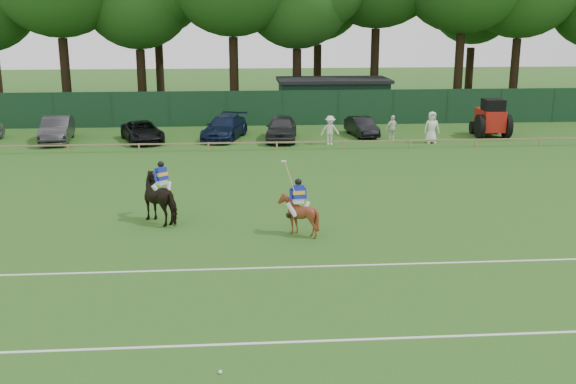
{
  "coord_description": "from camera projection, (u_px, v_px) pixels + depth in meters",
  "views": [
    {
      "loc": [
        -1.34,
        -20.84,
        7.72
      ],
      "look_at": [
        0.5,
        3.0,
        1.4
      ],
      "focal_mm": 42.0,
      "sensor_mm": 36.0,
      "label": 1
    }
  ],
  "objects": [
    {
      "name": "pitch_lines",
      "position": [
        288.0,
        300.0,
        18.79
      ],
      "size": [
        60.0,
        5.1,
        0.01
      ],
      "color": "silver",
      "rests_on": "ground"
    },
    {
      "name": "horse_dark",
      "position": [
        162.0,
        198.0,
        25.69
      ],
      "size": [
        2.25,
        2.28,
        1.86
      ],
      "primitive_type": "imported",
      "rotation": [
        0.0,
        0.0,
        3.91
      ],
      "color": "black",
      "rests_on": "ground"
    },
    {
      "name": "spectator_right",
      "position": [
        432.0,
        127.0,
        41.44
      ],
      "size": [
        0.97,
        0.64,
        1.95
      ],
      "primitive_type": "imported",
      "rotation": [
        0.0,
        0.0,
        0.02
      ],
      "color": "white",
      "rests_on": "ground"
    },
    {
      "name": "rider_chestnut",
      "position": [
        298.0,
        196.0,
        24.01
      ],
      "size": [
        0.96,
        0.53,
        2.05
      ],
      "rotation": [
        0.0,
        0.0,
        3.33
      ],
      "color": "silver",
      "rests_on": "ground"
    },
    {
      "name": "estate_black",
      "position": [
        362.0,
        127.0,
        43.98
      ],
      "size": [
        1.85,
        3.89,
        1.23
      ],
      "primitive_type": "imported",
      "rotation": [
        0.0,
        0.0,
        0.15
      ],
      "color": "black",
      "rests_on": "ground"
    },
    {
      "name": "ground",
      "position": [
        280.0,
        257.0,
        22.16
      ],
      "size": [
        160.0,
        160.0,
        0.0
      ],
      "primitive_type": "plane",
      "color": "#1E4C14",
      "rests_on": "ground"
    },
    {
      "name": "horse_chestnut",
      "position": [
        298.0,
        215.0,
        24.2
      ],
      "size": [
        1.44,
        1.56,
        1.49
      ],
      "primitive_type": "imported",
      "rotation": [
        0.0,
        0.0,
        3.33
      ],
      "color": "maroon",
      "rests_on": "ground"
    },
    {
      "name": "utility_shed",
      "position": [
        333.0,
        98.0,
        51.13
      ],
      "size": [
        8.4,
        4.4,
        3.04
      ],
      "color": "#14331E",
      "rests_on": "ground"
    },
    {
      "name": "tractor",
      "position": [
        491.0,
        119.0,
        43.55
      ],
      "size": [
        2.13,
        3.03,
        2.48
      ],
      "rotation": [
        0.0,
        0.0,
        -0.05
      ],
      "color": "red",
      "rests_on": "ground"
    },
    {
      "name": "rider_dark",
      "position": [
        162.0,
        178.0,
        25.48
      ],
      "size": [
        0.77,
        0.75,
        1.41
      ],
      "rotation": [
        0.0,
        0.0,
        3.91
      ],
      "color": "silver",
      "rests_on": "ground"
    },
    {
      "name": "spectator_left",
      "position": [
        330.0,
        130.0,
        40.99
      ],
      "size": [
        1.18,
        0.73,
        1.77
      ],
      "primitive_type": "imported",
      "rotation": [
        0.0,
        0.0,
        0.07
      ],
      "color": "silver",
      "rests_on": "ground"
    },
    {
      "name": "suv_black",
      "position": [
        142.0,
        132.0,
        41.99
      ],
      "size": [
        3.41,
        4.95,
        1.26
      ],
      "primitive_type": "imported",
      "rotation": [
        0.0,
        0.0,
        0.32
      ],
      "color": "black",
      "rests_on": "ground"
    },
    {
      "name": "tree_row",
      "position": [
        276.0,
        110.0,
        56.05
      ],
      "size": [
        96.0,
        12.0,
        21.0
      ],
      "primitive_type": null,
      "color": "#26561C",
      "rests_on": "ground"
    },
    {
      "name": "hatch_grey",
      "position": [
        281.0,
        128.0,
        42.4
      ],
      "size": [
        2.33,
        4.76,
        1.56
      ],
      "primitive_type": "imported",
      "rotation": [
        0.0,
        0.0,
        -0.11
      ],
      "color": "#2E2E31",
      "rests_on": "ground"
    },
    {
      "name": "polo_ball",
      "position": [
        220.0,
        372.0,
        14.92
      ],
      "size": [
        0.09,
        0.09,
        0.09
      ],
      "primitive_type": "sphere",
      "color": "silver",
      "rests_on": "ground"
    },
    {
      "name": "spectator_mid",
      "position": [
        392.0,
        128.0,
        41.98
      ],
      "size": [
        1.05,
        0.78,
        1.66
      ],
      "primitive_type": "imported",
      "rotation": [
        0.0,
        0.0,
        0.44
      ],
      "color": "white",
      "rests_on": "ground"
    },
    {
      "name": "perimeter_fence",
      "position": [
        255.0,
        108.0,
        47.87
      ],
      "size": [
        92.08,
        0.08,
        2.5
      ],
      "color": "#14351E",
      "rests_on": "ground"
    },
    {
      "name": "sedan_navy",
      "position": [
        225.0,
        128.0,
        42.94
      ],
      "size": [
        3.35,
        5.38,
        1.46
      ],
      "primitive_type": "imported",
      "rotation": [
        0.0,
        0.0,
        -0.28
      ],
      "color": "#131E3E",
      "rests_on": "ground"
    },
    {
      "name": "pitch_rail",
      "position": [
        260.0,
        143.0,
        39.4
      ],
      "size": [
        62.1,
        0.1,
        0.5
      ],
      "color": "#997F5B",
      "rests_on": "ground"
    },
    {
      "name": "sedan_grey",
      "position": [
        57.0,
        129.0,
        41.91
      ],
      "size": [
        2.2,
        4.94,
        1.57
      ],
      "primitive_type": "imported",
      "rotation": [
        0.0,
        0.0,
        0.11
      ],
      "color": "#2A2A2C",
      "rests_on": "ground"
    }
  ]
}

